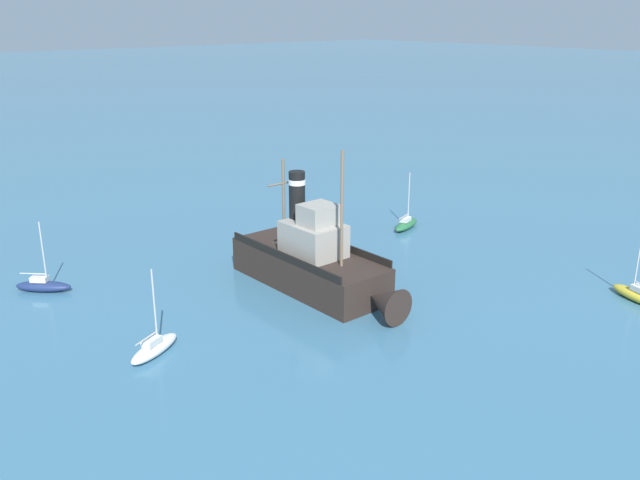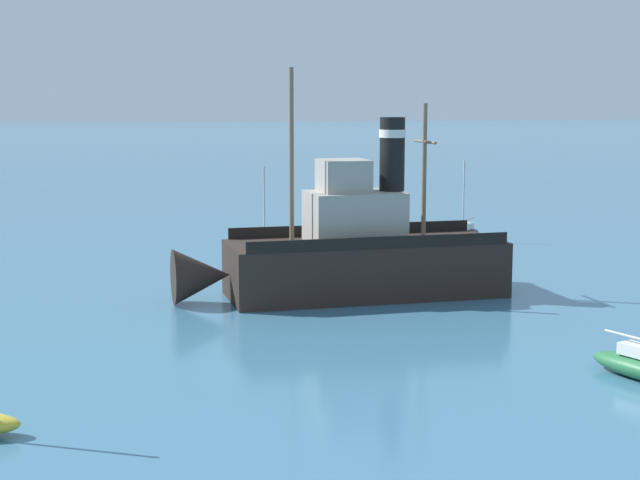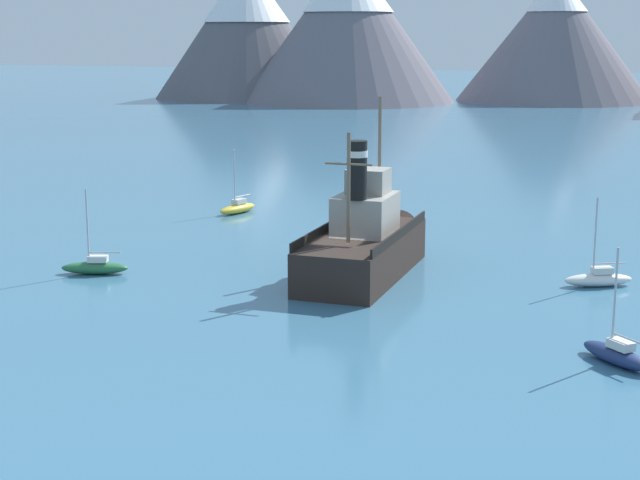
{
  "view_description": "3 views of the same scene",
  "coord_description": "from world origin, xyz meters",
  "px_view_note": "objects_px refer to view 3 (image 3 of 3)",
  "views": [
    {
      "loc": [
        27.95,
        35.41,
        17.91
      ],
      "look_at": [
        -0.2,
        2.18,
        3.14
      ],
      "focal_mm": 38.0,
      "sensor_mm": 36.0,
      "label": 1
    },
    {
      "loc": [
        -39.84,
        14.64,
        8.67
      ],
      "look_at": [
        3.03,
        3.48,
        2.18
      ],
      "focal_mm": 55.0,
      "sensor_mm": 36.0,
      "label": 2
    },
    {
      "loc": [
        16.05,
        -49.42,
        13.53
      ],
      "look_at": [
        -1.42,
        0.8,
        2.2
      ],
      "focal_mm": 55.0,
      "sensor_mm": 36.0,
      "label": 3
    }
  ],
  "objects_px": {
    "sailboat_navy": "(617,354)",
    "sailboat_green": "(95,267)",
    "old_tugboat": "(366,243)",
    "sailboat_yellow": "(238,208)",
    "sailboat_white": "(598,278)"
  },
  "relations": [
    {
      "from": "sailboat_yellow",
      "to": "sailboat_white",
      "type": "bearing_deg",
      "value": -26.47
    },
    {
      "from": "sailboat_white",
      "to": "sailboat_navy",
      "type": "xyz_separation_m",
      "value": [
        1.56,
        -12.91,
        0.0
      ]
    },
    {
      "from": "sailboat_navy",
      "to": "sailboat_yellow",
      "type": "height_order",
      "value": "same"
    },
    {
      "from": "sailboat_navy",
      "to": "sailboat_green",
      "type": "height_order",
      "value": "same"
    },
    {
      "from": "old_tugboat",
      "to": "sailboat_navy",
      "type": "height_order",
      "value": "old_tugboat"
    },
    {
      "from": "sailboat_navy",
      "to": "sailboat_yellow",
      "type": "xyz_separation_m",
      "value": [
        -28.95,
        26.56,
        0.0
      ]
    },
    {
      "from": "old_tugboat",
      "to": "sailboat_green",
      "type": "height_order",
      "value": "old_tugboat"
    },
    {
      "from": "old_tugboat",
      "to": "sailboat_yellow",
      "type": "bearing_deg",
      "value": 134.03
    },
    {
      "from": "old_tugboat",
      "to": "sailboat_green",
      "type": "relative_size",
      "value": 2.94
    },
    {
      "from": "old_tugboat",
      "to": "sailboat_navy",
      "type": "bearing_deg",
      "value": -38.56
    },
    {
      "from": "sailboat_green",
      "to": "sailboat_yellow",
      "type": "relative_size",
      "value": 1.0
    },
    {
      "from": "sailboat_green",
      "to": "sailboat_yellow",
      "type": "height_order",
      "value": "same"
    },
    {
      "from": "sailboat_green",
      "to": "sailboat_white",
      "type": "bearing_deg",
      "value": 13.59
    },
    {
      "from": "sailboat_navy",
      "to": "sailboat_green",
      "type": "bearing_deg",
      "value": 167.66
    },
    {
      "from": "old_tugboat",
      "to": "sailboat_white",
      "type": "distance_m",
      "value": 12.9
    }
  ]
}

